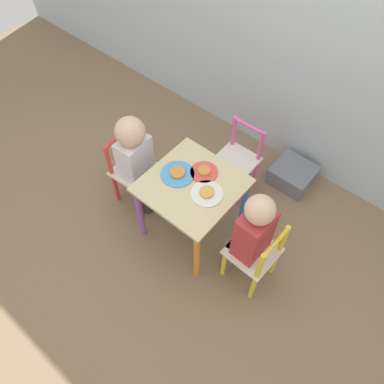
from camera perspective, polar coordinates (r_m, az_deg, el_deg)
name	(u,v)px	position (r m, az deg, el deg)	size (l,w,h in m)	color
ground_plane	(192,229)	(2.50, 0.00, -5.68)	(6.00, 6.00, 0.00)	#7F664C
kids_table	(192,193)	(2.16, 0.00, -0.22)	(0.52, 0.52, 0.50)	beige
chair_red	(133,171)	(2.48, -8.98, 3.16)	(0.28, 0.28, 0.53)	silver
chair_yellow	(255,255)	(2.15, 9.63, -9.47)	(0.27, 0.27, 0.53)	silver
chair_pink	(237,161)	(2.52, 6.94, 4.72)	(0.26, 0.26, 0.53)	silver
child_left	(136,156)	(2.30, -8.47, 5.51)	(0.23, 0.21, 0.74)	#38383D
child_right	(251,232)	(2.00, 8.94, -6.05)	(0.21, 0.21, 0.76)	#7A6B5B
plate_left	(178,174)	(2.13, -2.20, 2.82)	(0.19, 0.19, 0.03)	#4C9EE0
plate_right	(207,193)	(2.04, 2.29, -0.19)	(0.18, 0.18, 0.03)	white
plate_back	(204,172)	(2.13, 1.85, 3.09)	(0.16, 0.16, 0.03)	#E54C47
storage_bin	(293,175)	(2.77, 15.07, 2.59)	(0.28, 0.27, 0.14)	slate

